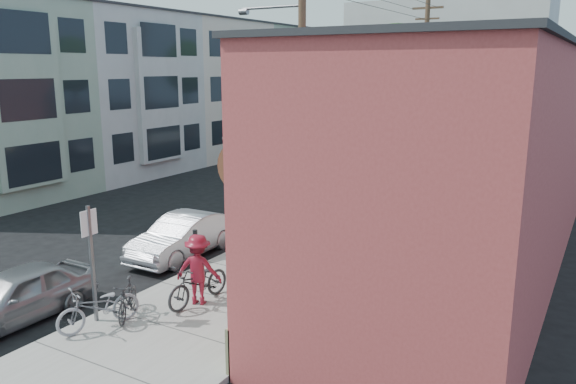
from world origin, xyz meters
The scene contains 26 objects.
ground centered at (0.00, 0.00, 0.00)m, with size 120.00×120.00×0.00m, color black.
sidewalk centered at (4.25, 11.00, 0.07)m, with size 4.50×58.00×0.15m, color #A09C94.
cafe_building centered at (8.99, 4.99, 3.30)m, with size 6.60×20.20×6.61m.
apartment_row centered at (-11.85, 14.00, 4.50)m, with size 6.30×32.00×9.00m.
end_cap_building centered at (-2.00, 42.00, 6.00)m, with size 18.00×8.00×12.00m, color #B8B7B2.
sign_post centered at (2.35, -4.59, 1.83)m, with size 0.07×0.45×2.80m.
parking_meter_near centered at (2.25, -0.77, 0.98)m, with size 0.14×0.14×1.24m.
parking_meter_far centered at (2.25, 7.62, 0.98)m, with size 0.14×0.14×1.24m.
utility_pole_near centered at (2.39, 5.27, 5.41)m, with size 3.57×0.28×10.00m.
utility_pole_far centered at (2.45, 20.28, 5.34)m, with size 1.80×0.28×10.00m.
tree_bare centered at (2.80, 5.69, 2.67)m, with size 0.24×0.24×5.05m.
tree_leafy_mid centered at (2.80, 14.27, 6.18)m, with size 3.85×3.85×7.98m.
tree_leafy_far centered at (2.80, 26.25, 6.04)m, with size 4.65×4.65×8.22m.
patio_chair_a centered at (5.86, -1.79, 0.59)m, with size 0.50×0.50×0.88m, color #103A21, non-canonical shape.
patio_chair_b centered at (5.97, -1.85, 0.59)m, with size 0.50×0.50×0.88m, color #103A21, non-canonical shape.
patron_grey centered at (5.55, -1.83, 0.94)m, with size 0.58×0.38×1.58m, color gray.
patron_green centered at (5.69, -1.61, 0.92)m, with size 0.75×0.59×1.55m, color #2A6227.
cyclist centered at (3.82, -2.57, 1.05)m, with size 1.17×0.67×1.81m, color maroon.
cyclist_bike centered at (3.82, -2.57, 0.69)m, with size 0.71×2.05×1.08m, color black.
parked_bike_a centered at (2.87, -4.08, 0.62)m, with size 0.44×1.57×0.94m, color black.
parked_bike_b centered at (2.73, -4.82, 0.66)m, with size 0.68×1.94×1.02m, color gray.
car_0 centered at (0.50, -5.37, 0.67)m, with size 1.57×3.91×1.33m, color gray.
car_1 centered at (0.80, 0.35, 0.68)m, with size 1.44×4.14×1.36m, color silver.
car_2 centered at (0.80, 8.56, 0.78)m, with size 2.20×5.40×1.57m, color black.
car_3 centered at (0.80, 14.53, 0.77)m, with size 2.55×5.54×1.54m, color #94959B.
bus centered at (-3.09, 24.20, 1.28)m, with size 2.15×9.20×2.56m, color white.
Camera 1 is at (12.45, -12.95, 6.01)m, focal length 35.00 mm.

